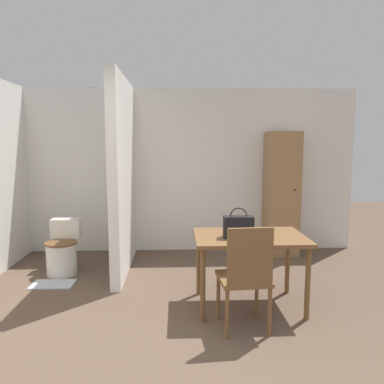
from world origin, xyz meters
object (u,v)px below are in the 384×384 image
at_px(dining_table, 250,243).
at_px(wooden_cabinet, 281,194).
at_px(toilet, 63,251).
at_px(wooden_chair, 246,274).
at_px(handbag, 239,226).

height_order(dining_table, wooden_cabinet, wooden_cabinet).
bearing_deg(toilet, wooden_chair, -38.04).
xyz_separation_m(dining_table, wooden_chair, (-0.13, -0.53, -0.13)).
bearing_deg(dining_table, toilet, 153.54).
height_order(wooden_chair, wooden_cabinet, wooden_cabinet).
bearing_deg(toilet, wooden_cabinet, 13.43).
distance_m(dining_table, wooden_chair, 0.56).
distance_m(dining_table, wooden_cabinet, 2.03).
xyz_separation_m(toilet, handbag, (2.09, -1.18, 0.57)).
height_order(wooden_chair, toilet, wooden_chair).
relative_size(dining_table, toilet, 1.66).
distance_m(dining_table, toilet, 2.50).
height_order(toilet, wooden_cabinet, wooden_cabinet).
height_order(dining_table, toilet, dining_table).
height_order(toilet, handbag, handbag).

